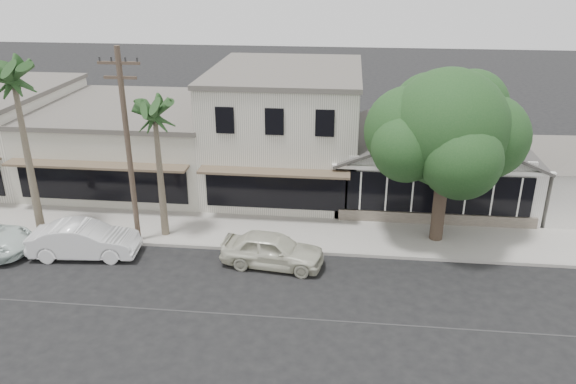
# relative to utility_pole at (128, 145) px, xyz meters

# --- Properties ---
(ground) EXTENTS (140.00, 140.00, 0.00)m
(ground) POSITION_rel_utility_pole_xyz_m (9.00, -5.20, -4.79)
(ground) COLOR black
(ground) RESTS_ON ground
(sidewalk_north) EXTENTS (90.00, 3.50, 0.15)m
(sidewalk_north) POSITION_rel_utility_pole_xyz_m (1.00, 1.55, -4.71)
(sidewalk_north) COLOR #9E9991
(sidewalk_north) RESTS_ON ground
(corner_shop) EXTENTS (10.40, 8.60, 5.10)m
(corner_shop) POSITION_rel_utility_pole_xyz_m (14.00, 7.27, -2.17)
(corner_shop) COLOR white
(corner_shop) RESTS_ON ground
(row_building_near) EXTENTS (8.00, 10.00, 6.50)m
(row_building_near) POSITION_rel_utility_pole_xyz_m (6.00, 8.30, -1.54)
(row_building_near) COLOR silver
(row_building_near) RESTS_ON ground
(row_building_midnear) EXTENTS (10.00, 10.00, 4.20)m
(row_building_midnear) POSITION_rel_utility_pole_xyz_m (-3.00, 8.30, -2.69)
(row_building_midnear) COLOR beige
(row_building_midnear) RESTS_ON ground
(utility_pole) EXTENTS (1.80, 0.24, 9.00)m
(utility_pole) POSITION_rel_utility_pole_xyz_m (0.00, 0.00, 0.00)
(utility_pole) COLOR brown
(utility_pole) RESTS_ON ground
(car_0) EXTENTS (4.59, 2.28, 1.50)m
(car_0) POSITION_rel_utility_pole_xyz_m (6.50, -1.41, -4.04)
(car_0) COLOR beige
(car_0) RESTS_ON ground
(car_1) EXTENTS (4.86, 2.07, 1.56)m
(car_1) POSITION_rel_utility_pole_xyz_m (-1.88, -1.49, -4.01)
(car_1) COLOR white
(car_1) RESTS_ON ground
(shade_tree) EXTENTS (7.30, 6.60, 8.10)m
(shade_tree) POSITION_rel_utility_pole_xyz_m (13.73, 1.88, 0.54)
(shade_tree) COLOR #4C3E2E
(shade_tree) RESTS_ON ground
(palm_east) EXTENTS (3.25, 3.25, 7.14)m
(palm_east) POSITION_rel_utility_pole_xyz_m (1.06, 0.72, 1.27)
(palm_east) COLOR #726651
(palm_east) RESTS_ON ground
(palm_mid) EXTENTS (3.60, 3.60, 8.80)m
(palm_mid) POSITION_rel_utility_pole_xyz_m (-5.00, 0.41, 2.75)
(palm_mid) COLOR #726651
(palm_mid) RESTS_ON ground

